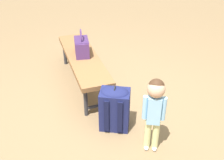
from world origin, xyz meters
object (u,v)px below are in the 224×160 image
Objects in this scene: park_bench at (83,60)px; handbag at (82,46)px; child_standing at (155,105)px; backpack_large at (115,107)px.

park_bench is 0.19m from handbag.
child_standing is 0.58m from backpack_large.
park_bench is at bearing 179.64° from child_standing.
child_standing is at bearing -1.03° from handbag.
handbag is 0.67× the size of backpack_large.
child_standing is at bearing -0.36° from park_bench.
child_standing is (1.49, -0.01, 0.16)m from park_bench.
child_standing is (1.53, -0.03, -0.02)m from handbag.
backpack_large is at bearing -8.40° from handbag.
child_standing reaches higher than backpack_large.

